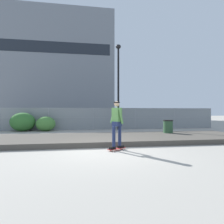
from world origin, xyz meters
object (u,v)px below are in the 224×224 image
skateboard (117,149)px  shrub_center (46,124)px  trash_bin (168,128)px  shrub_left (23,122)px  skater (117,121)px  street_lamp (118,77)px  parked_car_near (48,118)px

skateboard → shrub_center: (-4.21, 8.07, 0.52)m
shrub_center → trash_bin: (7.99, -4.64, -0.06)m
shrub_left → trash_bin: shrub_left is taller
skater → shrub_left: skater is taller
street_lamp → shrub_center: size_ratio=4.83×
skateboard → skater: (0.00, 0.00, 1.08)m
skateboard → shrub_center: shrub_center is taller
trash_bin → shrub_left: bearing=153.8°
skateboard → shrub_left: bearing=125.9°
skateboard → skater: size_ratio=0.42×
parked_car_near → shrub_center: 4.62m
skateboard → street_lamp: street_lamp is taller
parked_car_near → shrub_left: bearing=-104.1°
skateboard → shrub_left: shrub_left is taller
street_lamp → parked_car_near: (-6.49, 4.35, -3.61)m
skater → trash_bin: skater is taller
skateboard → skater: bearing=90.0°
street_lamp → shrub_left: size_ratio=3.83×
parked_car_near → shrub_left: parked_car_near is taller
parked_car_near → trash_bin: parked_car_near is taller
skateboard → parked_car_near: parked_car_near is taller
street_lamp → trash_bin: size_ratio=7.00×
skater → shrub_left: bearing=125.9°
trash_bin → skater: bearing=-137.8°
skateboard → street_lamp: bearing=78.8°
shrub_left → trash_bin: bearing=-26.2°
skateboard → street_lamp: size_ratio=0.11×
skateboard → skater: skater is taller
shrub_left → trash_bin: (9.74, -4.79, -0.21)m
street_lamp → shrub_left: street_lamp is taller
shrub_center → trash_bin: 9.24m
skateboard → trash_bin: trash_bin is taller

